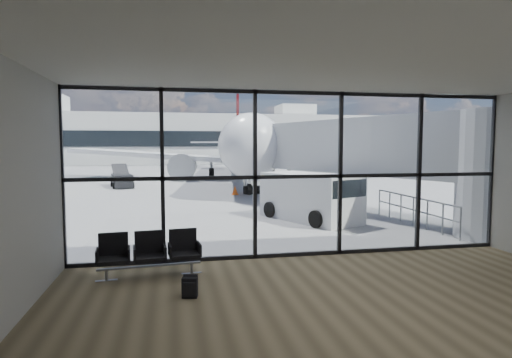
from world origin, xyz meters
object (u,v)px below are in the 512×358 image
object	(u,v)px
seating_row	(149,251)
airliner	(242,146)
mobile_stairs	(40,184)
backpack	(190,287)
service_van	(312,197)
belt_loader	(122,180)

from	to	relation	value
seating_row	airliner	world-z (taller)	airliner
airliner	mobile_stairs	bearing A→B (deg)	-135.46
backpack	service_van	distance (m)	9.57
backpack	seating_row	bearing A→B (deg)	128.95
seating_row	airliner	distance (m)	30.71
seating_row	airliner	bearing A→B (deg)	71.19
mobile_stairs	airliner	bearing A→B (deg)	26.17
service_van	belt_loader	distance (m)	18.04
seating_row	service_van	bearing A→B (deg)	40.58
airliner	mobile_stairs	world-z (taller)	airliner
service_van	mobile_stairs	xyz separation A→B (m)	(-13.71, 12.36, -0.34)
backpack	airliner	world-z (taller)	airliner
airliner	belt_loader	world-z (taller)	airliner
seating_row	belt_loader	bearing A→B (deg)	92.27
seating_row	mobile_stairs	distance (m)	20.19
seating_row	backpack	size ratio (longest dim) A/B	5.16
backpack	mobile_stairs	bearing A→B (deg)	124.24
backpack	airliner	distance (m)	32.17
service_van	mobile_stairs	distance (m)	18.46
seating_row	belt_loader	distance (m)	22.11
service_van	mobile_stairs	bearing A→B (deg)	113.89
service_van	belt_loader	size ratio (longest dim) A/B	1.27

